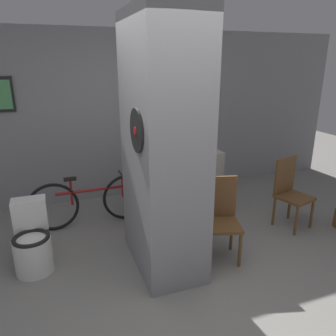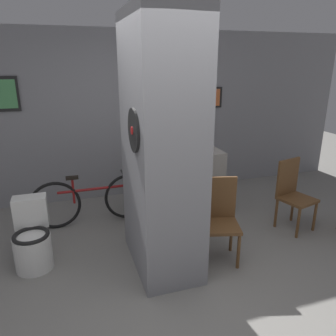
{
  "view_description": "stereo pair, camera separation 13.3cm",
  "coord_description": "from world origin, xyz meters",
  "px_view_note": "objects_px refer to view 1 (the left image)",
  "views": [
    {
      "loc": [
        -1.0,
        -2.45,
        2.14
      ],
      "look_at": [
        0.24,
        0.95,
        0.95
      ],
      "focal_mm": 35.0,
      "sensor_mm": 36.0,
      "label": 1
    },
    {
      "loc": [
        -0.87,
        -2.49,
        2.14
      ],
      "look_at": [
        0.24,
        0.95,
        0.95
      ],
      "focal_mm": 35.0,
      "sensor_mm": 36.0,
      "label": 2
    }
  ],
  "objects_px": {
    "chair_near_pillar": "(220,215)",
    "bicycle": "(91,201)",
    "chair_by_doorway": "(290,190)",
    "toilet": "(32,242)",
    "bottle_tall": "(178,144)"
  },
  "relations": [
    {
      "from": "bicycle",
      "to": "chair_near_pillar",
      "type": "bearing_deg",
      "value": -44.61
    },
    {
      "from": "toilet",
      "to": "bottle_tall",
      "type": "relative_size",
      "value": 2.3
    },
    {
      "from": "chair_near_pillar",
      "to": "bicycle",
      "type": "xyz_separation_m",
      "value": [
        -1.27,
        1.25,
        -0.16
      ]
    },
    {
      "from": "toilet",
      "to": "chair_near_pillar",
      "type": "height_order",
      "value": "chair_near_pillar"
    },
    {
      "from": "toilet",
      "to": "chair_by_doorway",
      "type": "height_order",
      "value": "chair_by_doorway"
    },
    {
      "from": "chair_near_pillar",
      "to": "chair_by_doorway",
      "type": "bearing_deg",
      "value": 30.74
    },
    {
      "from": "bicycle",
      "to": "chair_by_doorway",
      "type": "bearing_deg",
      "value": -20.04
    },
    {
      "from": "bottle_tall",
      "to": "bicycle",
      "type": "bearing_deg",
      "value": 176.06
    },
    {
      "from": "chair_by_doorway",
      "to": "bottle_tall",
      "type": "bearing_deg",
      "value": 132.04
    },
    {
      "from": "toilet",
      "to": "chair_by_doorway",
      "type": "distance_m",
      "value": 3.23
    },
    {
      "from": "chair_by_doorway",
      "to": "chair_near_pillar",
      "type": "bearing_deg",
      "value": -179.74
    },
    {
      "from": "toilet",
      "to": "bottle_tall",
      "type": "distance_m",
      "value": 2.2
    },
    {
      "from": "bicycle",
      "to": "bottle_tall",
      "type": "xyz_separation_m",
      "value": [
        1.22,
        -0.08,
        0.71
      ]
    },
    {
      "from": "chair_near_pillar",
      "to": "bicycle",
      "type": "bearing_deg",
      "value": 150.83
    },
    {
      "from": "chair_by_doorway",
      "to": "bicycle",
      "type": "distance_m",
      "value": 2.66
    }
  ]
}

